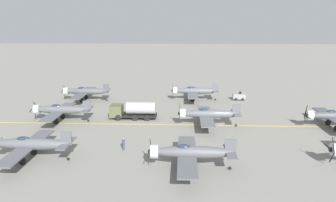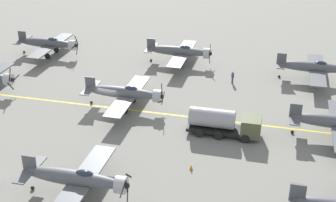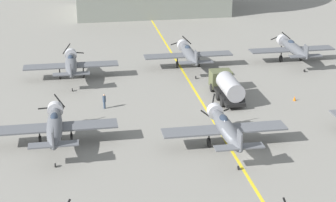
# 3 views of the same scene
# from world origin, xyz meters

# --- Properties ---
(ground_plane) EXTENTS (400.00, 400.00, 0.00)m
(ground_plane) POSITION_xyz_m (0.00, 0.00, 0.00)
(ground_plane) COLOR gray
(taxiway_stripe) EXTENTS (0.30, 160.00, 0.01)m
(taxiway_stripe) POSITION_xyz_m (0.00, 0.00, 0.00)
(taxiway_stripe) COLOR yellow
(taxiway_stripe) RESTS_ON ground
(airplane_mid_right) EXTENTS (12.00, 9.98, 3.65)m
(airplane_mid_right) POSITION_xyz_m (17.36, 3.81, 2.01)
(airplane_mid_right) COLOR #585A5F
(airplane_mid_right) RESTS_ON ground
(airplane_mid_left) EXTENTS (12.00, 9.98, 3.65)m
(airplane_mid_left) POSITION_xyz_m (-16.38, 5.38, 2.01)
(airplane_mid_left) COLOR #53555B
(airplane_mid_left) RESTS_ON ground
(airplane_mid_center) EXTENTS (12.00, 9.98, 3.79)m
(airplane_mid_center) POSITION_xyz_m (-0.43, 2.19, 2.01)
(airplane_mid_center) COLOR #585A5F
(airplane_mid_center) RESTS_ON ground
(airplane_far_left) EXTENTS (12.00, 9.98, 3.65)m
(airplane_far_left) POSITION_xyz_m (-14.67, 24.69, 2.01)
(airplane_far_left) COLOR #54565B
(airplane_far_left) RESTS_ON ground
(airplane_near_left) EXTENTS (12.00, 9.98, 3.65)m
(airplane_near_left) POSITION_xyz_m (-14.95, -15.40, 2.01)
(airplane_near_left) COLOR #494C51
(airplane_near_left) RESTS_ON ground
(fuel_tanker) EXTENTS (2.68, 8.00, 2.98)m
(fuel_tanker) POSITION_xyz_m (3.15, 14.77, 1.51)
(fuel_tanker) COLOR black
(fuel_tanker) RESTS_ON ground
(ground_crew_walking) EXTENTS (0.37, 0.37, 1.70)m
(ground_crew_walking) POSITION_xyz_m (-11.17, 13.94, 0.93)
(ground_crew_walking) COLOR #334256
(ground_crew_walking) RESTS_ON ground
(traffic_cone) EXTENTS (0.36, 0.36, 0.55)m
(traffic_cone) POSITION_xyz_m (10.71, 12.65, 0.28)
(traffic_cone) COLOR orange
(traffic_cone) RESTS_ON ground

